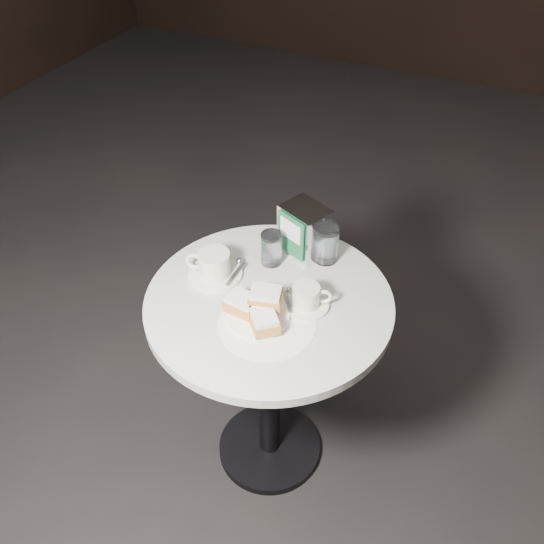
{
  "coord_description": "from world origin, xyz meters",
  "views": [
    {
      "loc": [
        0.53,
        -1.11,
        1.91
      ],
      "look_at": [
        0.0,
        0.02,
        0.83
      ],
      "focal_mm": 40.0,
      "sensor_mm": 36.0,
      "label": 1
    }
  ],
  "objects_px": {
    "coffee_cup_right": "(306,298)",
    "water_glass_left": "(271,249)",
    "water_glass_right": "(326,244)",
    "napkin_dispenser": "(304,230)",
    "beignet_plate": "(258,310)",
    "cafe_table": "(269,347)",
    "coffee_cup_left": "(214,266)"
  },
  "relations": [
    {
      "from": "beignet_plate",
      "to": "coffee_cup_right",
      "type": "distance_m",
      "value": 0.14
    },
    {
      "from": "coffee_cup_left",
      "to": "water_glass_right",
      "type": "height_order",
      "value": "water_glass_right"
    },
    {
      "from": "cafe_table",
      "to": "water_glass_right",
      "type": "distance_m",
      "value": 0.35
    },
    {
      "from": "cafe_table",
      "to": "napkin_dispenser",
      "type": "bearing_deg",
      "value": 89.4
    },
    {
      "from": "coffee_cup_left",
      "to": "water_glass_left",
      "type": "distance_m",
      "value": 0.18
    },
    {
      "from": "coffee_cup_left",
      "to": "water_glass_right",
      "type": "xyz_separation_m",
      "value": [
        0.26,
        0.21,
        0.02
      ]
    },
    {
      "from": "cafe_table",
      "to": "water_glass_left",
      "type": "xyz_separation_m",
      "value": [
        -0.06,
        0.15,
        0.25
      ]
    },
    {
      "from": "water_glass_left",
      "to": "napkin_dispenser",
      "type": "bearing_deg",
      "value": 53.75
    },
    {
      "from": "coffee_cup_left",
      "to": "beignet_plate",
      "type": "bearing_deg",
      "value": -44.22
    },
    {
      "from": "water_glass_right",
      "to": "cafe_table",
      "type": "bearing_deg",
      "value": -108.54
    },
    {
      "from": "beignet_plate",
      "to": "cafe_table",
      "type": "bearing_deg",
      "value": 93.06
    },
    {
      "from": "cafe_table",
      "to": "water_glass_right",
      "type": "bearing_deg",
      "value": 71.46
    },
    {
      "from": "coffee_cup_right",
      "to": "water_glass_left",
      "type": "height_order",
      "value": "water_glass_left"
    },
    {
      "from": "water_glass_left",
      "to": "water_glass_right",
      "type": "height_order",
      "value": "water_glass_right"
    },
    {
      "from": "cafe_table",
      "to": "water_glass_left",
      "type": "height_order",
      "value": "water_glass_left"
    },
    {
      "from": "cafe_table",
      "to": "coffee_cup_left",
      "type": "relative_size",
      "value": 3.81
    },
    {
      "from": "beignet_plate",
      "to": "coffee_cup_left",
      "type": "height_order",
      "value": "beignet_plate"
    },
    {
      "from": "coffee_cup_left",
      "to": "napkin_dispenser",
      "type": "relative_size",
      "value": 1.19
    },
    {
      "from": "beignet_plate",
      "to": "napkin_dispenser",
      "type": "height_order",
      "value": "napkin_dispenser"
    },
    {
      "from": "water_glass_left",
      "to": "water_glass_right",
      "type": "xyz_separation_m",
      "value": [
        0.14,
        0.08,
        0.01
      ]
    },
    {
      "from": "cafe_table",
      "to": "coffee_cup_right",
      "type": "height_order",
      "value": "coffee_cup_right"
    },
    {
      "from": "cafe_table",
      "to": "napkin_dispenser",
      "type": "relative_size",
      "value": 4.54
    },
    {
      "from": "water_glass_left",
      "to": "napkin_dispenser",
      "type": "relative_size",
      "value": 0.63
    },
    {
      "from": "water_glass_right",
      "to": "napkin_dispenser",
      "type": "bearing_deg",
      "value": 172.8
    },
    {
      "from": "water_glass_left",
      "to": "water_glass_right",
      "type": "distance_m",
      "value": 0.16
    },
    {
      "from": "beignet_plate",
      "to": "coffee_cup_right",
      "type": "bearing_deg",
      "value": 45.06
    },
    {
      "from": "water_glass_right",
      "to": "coffee_cup_right",
      "type": "bearing_deg",
      "value": -82.92
    },
    {
      "from": "coffee_cup_left",
      "to": "napkin_dispenser",
      "type": "height_order",
      "value": "napkin_dispenser"
    },
    {
      "from": "beignet_plate",
      "to": "napkin_dispenser",
      "type": "distance_m",
      "value": 0.32
    },
    {
      "from": "beignet_plate",
      "to": "water_glass_right",
      "type": "relative_size",
      "value": 1.95
    },
    {
      "from": "water_glass_left",
      "to": "napkin_dispenser",
      "type": "xyz_separation_m",
      "value": [
        0.07,
        0.09,
        0.03
      ]
    },
    {
      "from": "beignet_plate",
      "to": "coffee_cup_left",
      "type": "bearing_deg",
      "value": 151.53
    }
  ]
}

